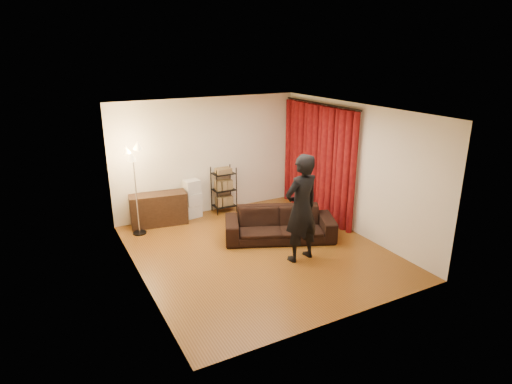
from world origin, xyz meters
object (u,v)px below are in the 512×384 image
wire_shelf (224,190)px  sofa (280,224)px  floor_lamp (136,191)px  media_cabinet (159,209)px  storage_boxes (193,199)px  person (301,208)px

wire_shelf → sofa: bearing=-70.3°
sofa → floor_lamp: 3.03m
media_cabinet → wire_shelf: wire_shelf is taller
sofa → storage_boxes: 2.30m
storage_boxes → floor_lamp: floor_lamp is taller
floor_lamp → media_cabinet: bearing=30.9°
media_cabinet → floor_lamp: 0.85m
person → wire_shelf: bearing=-93.8°
floor_lamp → wire_shelf: bearing=9.6°
wire_shelf → floor_lamp: (-2.12, -0.36, 0.40)m
storage_boxes → floor_lamp: 1.48m
storage_boxes → wire_shelf: (0.78, -0.02, 0.10)m
storage_boxes → person: bearing=-70.8°
person → wire_shelf: person is taller
person → floor_lamp: person is taller
sofa → wire_shelf: size_ratio=2.02×
person → wire_shelf: 2.96m
media_cabinet → sofa: bearing=-36.1°
sofa → storage_boxes: (-1.14, 2.00, 0.12)m
media_cabinet → storage_boxes: size_ratio=1.37×
sofa → wire_shelf: wire_shelf is taller
sofa → floor_lamp: bearing=170.3°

